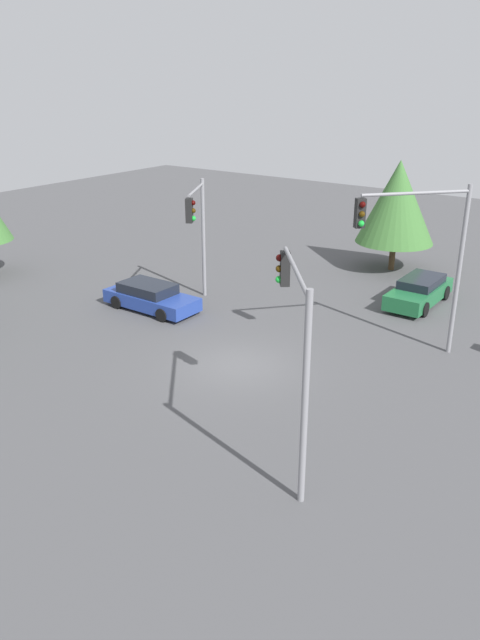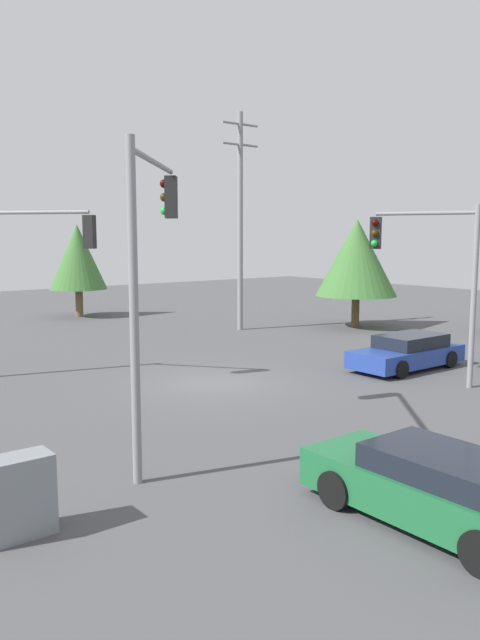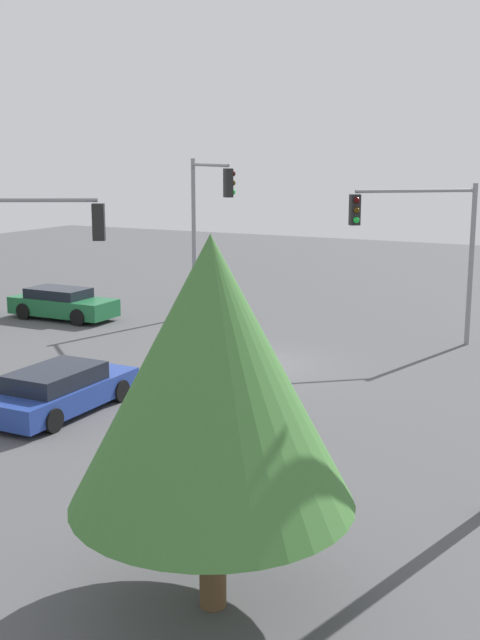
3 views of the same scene
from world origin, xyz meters
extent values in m
plane|color=#4C4C4F|center=(0.00, 0.00, 0.00)|extent=(80.00, 80.00, 0.00)
cube|color=#1E6638|center=(-3.04, -10.56, 0.54)|extent=(1.77, 4.61, 0.71)
cube|color=black|center=(-3.04, -10.79, 1.10)|extent=(1.56, 2.53, 0.41)
cylinder|color=black|center=(-3.88, -9.14, 0.35)|extent=(0.22, 0.69, 0.69)
cylinder|color=black|center=(-2.20, -9.14, 0.35)|extent=(0.22, 0.69, 0.69)
cylinder|color=black|center=(-3.88, -11.99, 0.35)|extent=(0.22, 0.69, 0.69)
cylinder|color=black|center=(-2.20, -11.99, 0.35)|extent=(0.22, 0.69, 0.69)
cube|color=#233D93|center=(6.87, -2.50, 0.48)|extent=(4.65, 1.84, 0.61)
cube|color=black|center=(7.11, -2.50, 1.02)|extent=(2.56, 1.62, 0.47)
cylinder|color=black|center=(5.43, -3.38, 0.31)|extent=(0.63, 0.22, 0.63)
cylinder|color=black|center=(5.43, -1.63, 0.31)|extent=(0.63, 0.22, 0.63)
cylinder|color=black|center=(8.32, -3.38, 0.31)|extent=(0.63, 0.22, 0.63)
cylinder|color=black|center=(8.32, -1.63, 0.31)|extent=(0.63, 0.22, 0.63)
cylinder|color=gray|center=(-6.09, -5.93, 3.33)|extent=(0.18, 0.18, 6.67)
cylinder|color=gray|center=(-4.69, -4.36, 6.42)|extent=(2.89, 3.21, 0.12)
cube|color=black|center=(-3.29, -2.80, 5.79)|extent=(0.44, 0.44, 1.05)
sphere|color=#360503|center=(-3.42, -2.68, 6.13)|extent=(0.22, 0.22, 0.22)
sphere|color=#392605|center=(-3.42, -2.68, 5.79)|extent=(0.22, 0.22, 0.22)
sphere|color=green|center=(-3.42, -2.68, 5.46)|extent=(0.22, 0.22, 0.22)
cylinder|color=gray|center=(-6.08, 5.59, 2.92)|extent=(0.18, 0.18, 5.83)
cylinder|color=gray|center=(-4.68, 3.86, 5.58)|extent=(2.90, 3.54, 0.12)
cube|color=black|center=(-3.27, 2.13, 4.96)|extent=(0.43, 0.44, 1.05)
sphere|color=#360503|center=(-3.14, 2.23, 5.29)|extent=(0.22, 0.22, 0.22)
sphere|color=#392605|center=(-3.14, 2.23, 4.96)|extent=(0.22, 0.22, 0.22)
sphere|color=green|center=(-3.14, 2.23, 4.62)|extent=(0.22, 0.22, 0.22)
cylinder|color=gray|center=(6.14, -5.54, 2.90)|extent=(0.18, 0.18, 5.80)
cylinder|color=gray|center=(5.38, -4.16, 5.55)|extent=(1.62, 2.82, 0.12)
cube|color=black|center=(4.63, -2.78, 4.93)|extent=(0.41, 0.43, 1.05)
sphere|color=#360503|center=(4.47, -2.86, 5.27)|extent=(0.22, 0.22, 0.22)
sphere|color=#392605|center=(4.47, -2.86, 4.93)|extent=(0.22, 0.22, 0.22)
sphere|color=green|center=(4.47, -2.86, 4.59)|extent=(0.22, 0.22, 0.22)
cylinder|color=#4C3823|center=(0.31, -15.18, 0.80)|extent=(0.33, 0.33, 1.61)
cone|color=#3D7033|center=(0.31, -15.18, 3.86)|extent=(4.28, 4.28, 4.50)
camera|label=1|loc=(-12.67, 17.40, 10.40)|focal=35.00mm
camera|label=2|loc=(-11.72, -16.44, 4.81)|focal=35.00mm
camera|label=3|loc=(23.15, 11.21, 6.80)|focal=45.00mm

